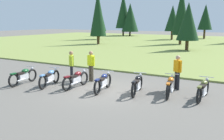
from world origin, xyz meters
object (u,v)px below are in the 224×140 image
(motorcycle_orange, at_px, (170,86))
(rider_checking_bike, at_px, (177,70))
(rider_near_row_end, at_px, (71,64))
(motorcycle_black, at_px, (137,84))
(motorcycle_olive, at_px, (203,89))
(rider_in_hivis_vest, at_px, (91,64))
(motorcycle_navy, at_px, (103,82))
(motorcycle_maroon, at_px, (76,79))
(motorcycle_british_green, at_px, (23,76))
(motorcycle_sky_blue, at_px, (50,78))

(motorcycle_orange, xyz_separation_m, rider_checking_bike, (-0.04, 1.12, 0.51))
(rider_checking_bike, bearing_deg, rider_near_row_end, -167.69)
(rider_checking_bike, distance_m, rider_near_row_end, 5.63)
(motorcycle_black, distance_m, motorcycle_olive, 2.85)
(motorcycle_orange, relative_size, rider_in_hivis_vest, 1.24)
(motorcycle_orange, height_order, rider_near_row_end, rider_near_row_end)
(motorcycle_navy, bearing_deg, motorcycle_maroon, -173.17)
(motorcycle_british_green, relative_size, motorcycle_black, 1.01)
(motorcycle_navy, height_order, motorcycle_orange, same)
(motorcycle_sky_blue, height_order, motorcycle_maroon, same)
(motorcycle_navy, bearing_deg, rider_near_row_end, 162.20)
(motorcycle_british_green, relative_size, rider_near_row_end, 1.25)
(motorcycle_maroon, height_order, rider_checking_bike, rider_checking_bike)
(motorcycle_navy, xyz_separation_m, motorcycle_orange, (2.96, 0.91, 0.00))
(motorcycle_olive, bearing_deg, motorcycle_orange, -174.20)
(motorcycle_maroon, distance_m, motorcycle_black, 3.12)
(motorcycle_sky_blue, xyz_separation_m, motorcycle_maroon, (1.37, 0.40, 0.00))
(motorcycle_sky_blue, height_order, motorcycle_olive, same)
(rider_near_row_end, height_order, rider_in_hivis_vest, same)
(rider_near_row_end, xyz_separation_m, rider_in_hivis_vest, (0.92, 0.55, 0.00))
(motorcycle_olive, distance_m, rider_checking_bike, 1.81)
(motorcycle_navy, relative_size, motorcycle_orange, 1.00)
(rider_near_row_end, bearing_deg, motorcycle_olive, 1.83)
(motorcycle_sky_blue, bearing_deg, motorcycle_navy, 11.51)
(motorcycle_black, relative_size, rider_near_row_end, 1.24)
(motorcycle_navy, height_order, rider_in_hivis_vest, rider_in_hivis_vest)
(motorcycle_sky_blue, distance_m, rider_in_hivis_vest, 2.35)
(rider_in_hivis_vest, bearing_deg, motorcycle_maroon, -83.38)
(rider_near_row_end, relative_size, rider_in_hivis_vest, 1.00)
(motorcycle_british_green, bearing_deg, motorcycle_olive, 13.22)
(motorcycle_british_green, height_order, motorcycle_black, same)
(motorcycle_maroon, distance_m, rider_checking_bike, 4.96)
(motorcycle_black, bearing_deg, motorcycle_orange, 19.19)
(motorcycle_black, relative_size, rider_checking_bike, 1.24)
(motorcycle_maroon, xyz_separation_m, motorcycle_black, (3.06, 0.61, 0.00))
(rider_near_row_end, bearing_deg, rider_checking_bike, 12.31)
(motorcycle_black, bearing_deg, motorcycle_navy, -164.84)
(motorcycle_british_green, distance_m, motorcycle_black, 6.07)
(motorcycle_orange, relative_size, motorcycle_olive, 0.99)
(motorcycle_black, height_order, motorcycle_orange, same)
(rider_near_row_end, distance_m, rider_in_hivis_vest, 1.07)
(motorcycle_maroon, relative_size, motorcycle_orange, 1.01)
(motorcycle_maroon, height_order, rider_in_hivis_vest, rider_in_hivis_vest)
(motorcycle_black, bearing_deg, motorcycle_olive, 12.64)
(motorcycle_british_green, height_order, rider_checking_bike, rider_checking_bike)
(motorcycle_maroon, relative_size, rider_in_hivis_vest, 1.26)
(motorcycle_black, height_order, rider_in_hivis_vest, rider_in_hivis_vest)
(motorcycle_sky_blue, relative_size, rider_in_hivis_vest, 1.23)
(motorcycle_orange, distance_m, motorcycle_olive, 1.40)
(motorcycle_british_green, bearing_deg, motorcycle_navy, 12.89)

